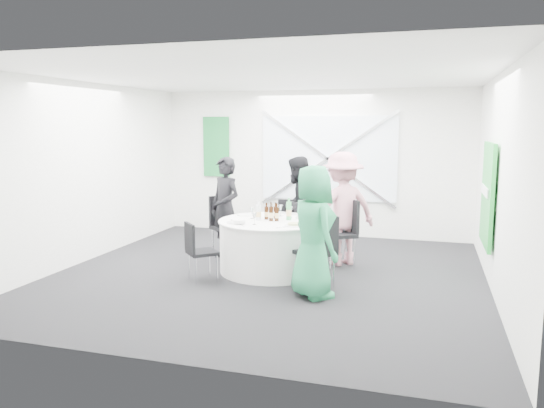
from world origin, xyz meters
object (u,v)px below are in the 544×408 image
(chair_front_left, at_px, (197,247))
(person_woman_green, at_px, (313,232))
(chair_back_left, at_px, (225,221))
(person_man_back_left, at_px, (225,208))
(banquet_table, at_px, (272,246))
(person_woman_pink, at_px, (342,209))
(chair_back_right, at_px, (344,227))
(green_water_bottle, at_px, (289,211))
(clear_water_bottle, at_px, (258,213))
(chair_front_right, at_px, (320,247))
(chair_back, at_px, (288,223))
(person_man_back, at_px, (297,207))

(chair_front_left, height_order, person_woman_green, person_woman_green)
(chair_back_left, bearing_deg, person_man_back_left, -121.10)
(banquet_table, height_order, chair_front_left, chair_front_left)
(banquet_table, xyz_separation_m, person_woman_pink, (0.91, 0.70, 0.49))
(person_woman_green, bearing_deg, chair_back_right, -45.85)
(person_man_back_left, height_order, green_water_bottle, person_man_back_left)
(clear_water_bottle, bearing_deg, person_woman_pink, 33.77)
(person_man_back_left, bearing_deg, chair_front_right, -3.88)
(chair_front_right, distance_m, clear_water_bottle, 1.22)
(banquet_table, bearing_deg, chair_front_left, -136.34)
(chair_back, height_order, chair_front_left, chair_back)
(chair_back_left, xyz_separation_m, person_man_back_left, (0.07, -0.16, 0.23))
(person_woman_pink, relative_size, green_water_bottle, 5.32)
(banquet_table, distance_m, chair_front_left, 1.15)
(person_man_back, bearing_deg, chair_front_left, -20.88)
(chair_back_left, xyz_separation_m, green_water_bottle, (1.23, -0.57, 0.31))
(chair_back, relative_size, person_woman_pink, 0.52)
(chair_back_right, xyz_separation_m, green_water_bottle, (-0.75, -0.48, 0.29))
(person_man_back_left, xyz_separation_m, person_man_back, (1.05, 0.50, -0.00))
(chair_front_left, bearing_deg, person_woman_pink, -93.15)
(chair_back_right, xyz_separation_m, chair_front_left, (-1.80, -1.37, -0.13))
(chair_back, height_order, person_man_back_left, person_man_back_left)
(chair_back_left, xyz_separation_m, chair_front_right, (1.84, -1.30, -0.02))
(green_water_bottle, bearing_deg, banquet_table, -155.67)
(chair_back, height_order, person_man_back, person_man_back)
(chair_front_left, height_order, clear_water_bottle, clear_water_bottle)
(chair_back, distance_m, clear_water_bottle, 1.13)
(chair_back_right, xyz_separation_m, person_man_back, (-0.85, 0.44, 0.21))
(green_water_bottle, bearing_deg, chair_back, 105.35)
(chair_back, bearing_deg, chair_front_right, -63.85)
(banquet_table, height_order, chair_back_right, chair_back_right)
(chair_back_left, xyz_separation_m, person_woman_pink, (1.92, 0.02, 0.28))
(chair_front_right, bearing_deg, chair_front_left, -47.49)
(chair_front_left, distance_m, person_woman_green, 1.70)
(chair_back_left, relative_size, green_water_bottle, 3.04)
(chair_back, xyz_separation_m, person_man_back_left, (-0.90, -0.51, 0.29))
(chair_front_right, distance_m, person_woman_pink, 1.36)
(person_woman_pink, bearing_deg, person_woman_green, 49.41)
(chair_front_left, distance_m, green_water_bottle, 1.45)
(chair_back, distance_m, chair_front_left, 1.99)
(person_woman_pink, bearing_deg, chair_front_right, 49.36)
(chair_back_right, height_order, chair_front_left, chair_back_right)
(chair_front_left, relative_size, person_man_back_left, 0.50)
(chair_back_left, bearing_deg, banquet_table, -90.00)
(chair_back_left, relative_size, person_man_back, 0.61)
(chair_back_right, distance_m, person_man_back_left, 1.92)
(person_man_back_left, bearing_deg, green_water_bottle, 9.30)
(chair_back_right, bearing_deg, person_woman_pink, 175.20)
(chair_front_left, relative_size, clear_water_bottle, 2.90)
(chair_back_left, relative_size, chair_front_right, 1.04)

